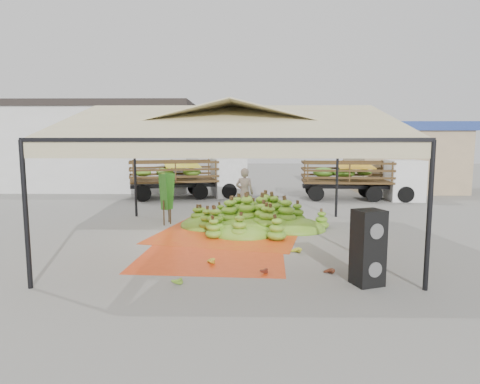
{
  "coord_description": "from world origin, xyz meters",
  "views": [
    {
      "loc": [
        0.38,
        -11.81,
        2.95
      ],
      "look_at": [
        0.2,
        1.5,
        1.3
      ],
      "focal_mm": 30.0,
      "sensor_mm": 36.0,
      "label": 1
    }
  ],
  "objects_px": {
    "banana_heap": "(255,212)",
    "vendor": "(245,193)",
    "truck_left": "(193,174)",
    "truck_right": "(366,175)",
    "speaker_stack": "(368,248)"
  },
  "relations": [
    {
      "from": "truck_left",
      "to": "truck_right",
      "type": "height_order",
      "value": "truck_left"
    },
    {
      "from": "speaker_stack",
      "to": "truck_right",
      "type": "distance_m",
      "value": 13.18
    },
    {
      "from": "banana_heap",
      "to": "vendor",
      "type": "relative_size",
      "value": 2.67
    },
    {
      "from": "vendor",
      "to": "truck_right",
      "type": "bearing_deg",
      "value": -124.34
    },
    {
      "from": "banana_heap",
      "to": "truck_right",
      "type": "bearing_deg",
      "value": 50.37
    },
    {
      "from": "banana_heap",
      "to": "truck_right",
      "type": "height_order",
      "value": "truck_right"
    },
    {
      "from": "speaker_stack",
      "to": "truck_right",
      "type": "xyz_separation_m",
      "value": [
        3.69,
        12.65,
        0.47
      ]
    },
    {
      "from": "banana_heap",
      "to": "vendor",
      "type": "height_order",
      "value": "vendor"
    },
    {
      "from": "truck_right",
      "to": "truck_left",
      "type": "bearing_deg",
      "value": -179.99
    },
    {
      "from": "speaker_stack",
      "to": "truck_left",
      "type": "xyz_separation_m",
      "value": [
        -5.37,
        13.32,
        0.49
      ]
    },
    {
      "from": "banana_heap",
      "to": "speaker_stack",
      "type": "xyz_separation_m",
      "value": [
        2.21,
        -5.52,
        0.23
      ]
    },
    {
      "from": "vendor",
      "to": "banana_heap",
      "type": "bearing_deg",
      "value": 116.36
    },
    {
      "from": "banana_heap",
      "to": "vendor",
      "type": "bearing_deg",
      "value": 100.34
    },
    {
      "from": "speaker_stack",
      "to": "vendor",
      "type": "distance_m",
      "value": 7.9
    },
    {
      "from": "truck_right",
      "to": "banana_heap",
      "type": "bearing_deg",
      "value": -125.4
    }
  ]
}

